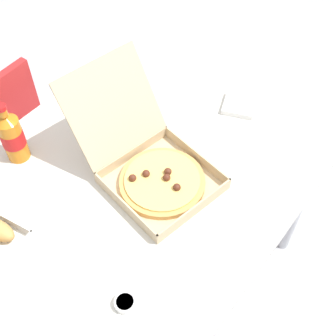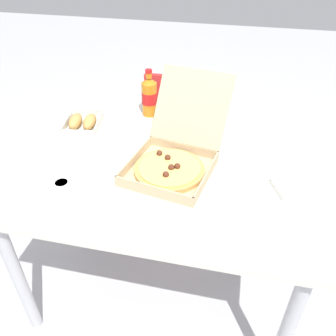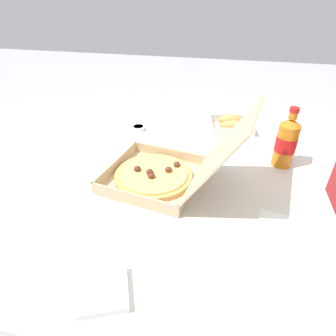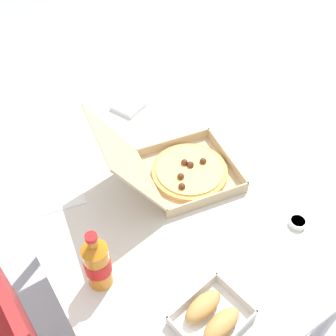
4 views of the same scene
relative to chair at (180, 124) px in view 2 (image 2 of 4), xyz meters
name	(u,v)px [view 2 (image 2 of 4)]	position (x,y,z in m)	size (l,w,h in m)	color
ground_plane	(167,271)	(0.08, -0.71, -0.48)	(10.00, 10.00, 0.00)	#B2B2B7
dining_table	(166,173)	(0.08, -0.71, 0.17)	(1.18, 0.96, 0.72)	silver
chair	(180,124)	(0.00, 0.00, 0.00)	(0.42, 0.42, 0.83)	red
pizza_box_open	(173,158)	(0.11, -0.77, 0.29)	(0.37, 0.50, 0.30)	tan
bread_side_box	(83,122)	(-0.35, -0.55, 0.27)	(0.18, 0.21, 0.06)	white
cola_bottle	(149,96)	(-0.08, -0.36, 0.34)	(0.07, 0.07, 0.22)	orange
paper_menu	(231,126)	(0.31, -0.40, 0.25)	(0.21, 0.15, 0.00)	white
napkin_pile	(291,188)	(0.55, -0.81, 0.25)	(0.11, 0.11, 0.02)	white
dipping_sauce_cup	(62,184)	(-0.25, -0.97, 0.26)	(0.06, 0.06, 0.02)	white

